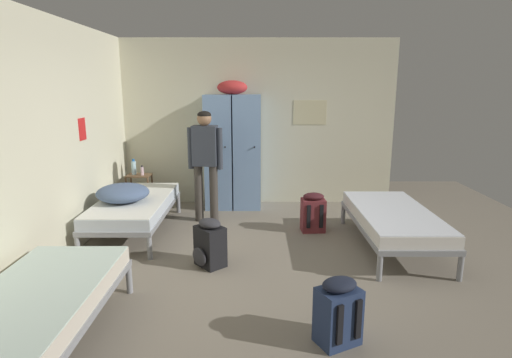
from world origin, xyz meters
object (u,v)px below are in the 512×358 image
object	(u,v)px
shelf_unit	(138,188)
bed_left_front	(32,306)
bed_left_rear	(133,206)
person_traveler	(203,156)
water_bottle	(132,168)
lotion_bottle	(140,171)
bed_right	(391,218)
bedding_heap	(121,193)
backpack_maroon	(311,213)
backpack_navy	(336,312)
backpack_black	(208,244)
locker_bank	(231,149)

from	to	relation	value
shelf_unit	bed_left_front	size ratio (longest dim) A/B	0.30
bed_left_front	shelf_unit	bearing A→B (deg)	93.77
bed_left_rear	person_traveler	size ratio (longest dim) A/B	1.16
water_bottle	lotion_bottle	bearing A→B (deg)	-21.80
bed_right	water_bottle	size ratio (longest dim) A/B	7.42
bedding_heap	water_bottle	bearing A→B (deg)	99.97
bed_left_front	backpack_maroon	distance (m)	3.66
backpack_navy	backpack_maroon	bearing A→B (deg)	86.57
shelf_unit	bed_left_rear	distance (m)	1.18
person_traveler	shelf_unit	bearing A→B (deg)	150.88
backpack_black	person_traveler	bearing A→B (deg)	97.75
locker_bank	water_bottle	xyz separation A→B (m)	(-1.62, -0.08, -0.28)
locker_bank	backpack_black	xyz separation A→B (m)	(-0.15, -2.35, -0.71)
locker_bank	water_bottle	bearing A→B (deg)	-177.12
bed_left_front	backpack_maroon	xyz separation A→B (m)	(2.46, 2.71, -0.12)
bed_left_rear	water_bottle	world-z (taller)	water_bottle
bed_left_rear	backpack_black	bearing A→B (deg)	-43.78
bed_left_front	person_traveler	distance (m)	3.33
locker_bank	backpack_black	distance (m)	2.45
bedding_heap	bed_left_rear	bearing A→B (deg)	60.22
bedding_heap	backpack_navy	xyz separation A→B (m)	(2.40, -2.36, -0.35)
person_traveler	backpack_navy	xyz separation A→B (m)	(1.38, -3.02, -0.73)
backpack_black	backpack_maroon	world-z (taller)	same
bedding_heap	backpack_black	size ratio (longest dim) A/B	1.25
locker_bank	person_traveler	xyz separation A→B (m)	(-0.36, -0.76, 0.02)
backpack_black	bed_left_front	bearing A→B (deg)	-126.43
backpack_maroon	water_bottle	bearing A→B (deg)	158.37
bed_right	lotion_bottle	xyz separation A→B (m)	(-3.55, 1.66, 0.26)
bed_left_rear	backpack_navy	distance (m)	3.42
bed_left_rear	person_traveler	xyz separation A→B (m)	(0.93, 0.50, 0.61)
bed_right	bedding_heap	distance (m)	3.49
bedding_heap	person_traveler	bearing A→B (deg)	32.97
lotion_bottle	bed_left_front	bearing A→B (deg)	-87.25
locker_bank	bed_left_front	distance (m)	4.14
backpack_black	backpack_maroon	distance (m)	1.75
person_traveler	backpack_maroon	xyz separation A→B (m)	(1.53, -0.43, -0.73)
person_traveler	lotion_bottle	world-z (taller)	person_traveler
locker_bank	bed_left_front	bearing A→B (deg)	-108.31
bed_right	bed_left_rear	size ratio (longest dim) A/B	1.00
bedding_heap	person_traveler	xyz separation A→B (m)	(1.02, 0.66, 0.38)
locker_bank	bed_right	world-z (taller)	locker_bank
bed_left_rear	backpack_maroon	size ratio (longest dim) A/B	3.45
person_traveler	water_bottle	distance (m)	1.46
bedding_heap	lotion_bottle	bearing A→B (deg)	93.81
backpack_navy	locker_bank	bearing A→B (deg)	105.03
bedding_heap	backpack_maroon	size ratio (longest dim) A/B	1.25
water_bottle	backpack_maroon	distance (m)	3.03
bed_left_rear	bed_right	bearing A→B (deg)	-9.20
water_bottle	backpack_navy	size ratio (longest dim) A/B	0.47
lotion_bottle	person_traveler	bearing A→B (deg)	-29.08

